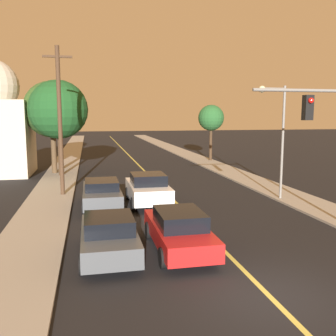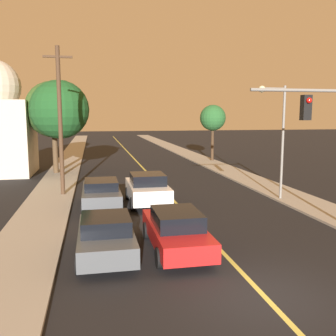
# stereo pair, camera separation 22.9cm
# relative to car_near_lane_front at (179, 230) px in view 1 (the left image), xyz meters

# --- Properties ---
(ground_plane) EXTENTS (200.00, 200.00, 0.00)m
(ground_plane) POSITION_rel_car_near_lane_front_xyz_m (1.53, -3.76, -0.75)
(ground_plane) COLOR black
(road_surface) EXTENTS (10.95, 80.00, 0.01)m
(road_surface) POSITION_rel_car_near_lane_front_xyz_m (1.53, 32.24, -0.74)
(road_surface) COLOR black
(road_surface) RESTS_ON ground
(sidewalk_left) EXTENTS (2.50, 80.00, 0.12)m
(sidewalk_left) POSITION_rel_car_near_lane_front_xyz_m (-5.19, 32.24, -0.69)
(sidewalk_left) COLOR #9E998E
(sidewalk_left) RESTS_ON ground
(sidewalk_right) EXTENTS (2.50, 80.00, 0.12)m
(sidewalk_right) POSITION_rel_car_near_lane_front_xyz_m (8.26, 32.24, -0.69)
(sidewalk_right) COLOR #9E998E
(sidewalk_right) RESTS_ON ground
(car_near_lane_front) EXTENTS (1.87, 4.57, 1.46)m
(car_near_lane_front) POSITION_rel_car_near_lane_front_xyz_m (0.00, 0.00, 0.00)
(car_near_lane_front) COLOR red
(car_near_lane_front) RESTS_ON ground
(car_near_lane_second) EXTENTS (2.07, 4.25, 1.66)m
(car_near_lane_second) POSITION_rel_car_near_lane_front_xyz_m (-0.00, 6.94, 0.10)
(car_near_lane_second) COLOR white
(car_near_lane_second) RESTS_ON ground
(car_outer_lane_front) EXTENTS (1.91, 4.12, 1.43)m
(car_outer_lane_front) POSITION_rel_car_near_lane_front_xyz_m (-2.41, -0.10, -0.01)
(car_outer_lane_front) COLOR #474C51
(car_outer_lane_front) RESTS_ON ground
(car_outer_lane_second) EXTENTS (1.97, 4.54, 1.46)m
(car_outer_lane_second) POSITION_rel_car_near_lane_front_xyz_m (-2.41, 6.69, 0.02)
(car_outer_lane_second) COLOR #474C51
(car_outer_lane_second) RESTS_ON ground
(streetlamp_right) EXTENTS (1.57, 0.36, 6.12)m
(streetlamp_right) POSITION_rel_car_near_lane_front_xyz_m (6.97, 6.42, 3.36)
(streetlamp_right) COLOR slate
(streetlamp_right) RESTS_ON ground
(utility_pole_left) EXTENTS (1.60, 0.24, 8.37)m
(utility_pole_left) POSITION_rel_car_near_lane_front_xyz_m (-4.54, 9.91, 3.72)
(utility_pole_left) COLOR #422D1E
(utility_pole_left) RESTS_ON ground
(tree_left_near) EXTENTS (4.36, 4.36, 7.17)m
(tree_left_near) POSITION_rel_car_near_lane_front_xyz_m (-5.71, 18.42, 4.34)
(tree_left_near) COLOR #4C3823
(tree_left_near) RESTS_ON ground
(tree_left_far) EXTENTS (4.36, 4.36, 7.15)m
(tree_left_far) POSITION_rel_car_near_lane_front_xyz_m (-5.14, 17.03, 4.33)
(tree_left_far) COLOR #3D2B1C
(tree_left_far) RESTS_ON ground
(tree_right_near) EXTENTS (2.57, 2.57, 5.56)m
(tree_right_near) POSITION_rel_car_near_lane_front_xyz_m (9.03, 23.72, 3.60)
(tree_right_near) COLOR #3D2B1C
(tree_right_near) RESTS_ON ground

